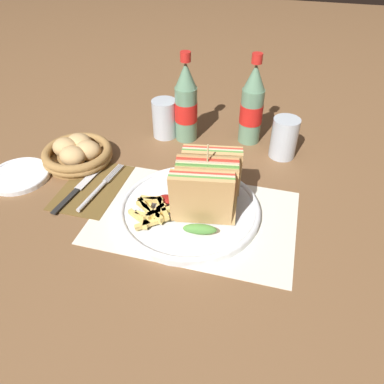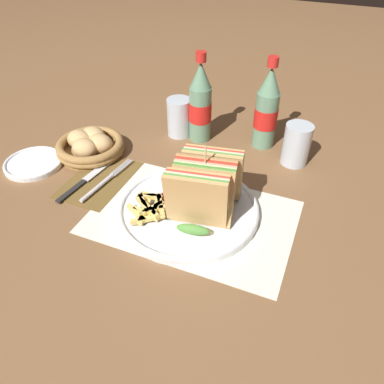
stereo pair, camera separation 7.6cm
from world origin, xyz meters
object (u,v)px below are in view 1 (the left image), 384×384
Objects in this scene: club_sandwich at (207,187)px; glass_far at (165,121)px; fork at (97,190)px; knife at (83,184)px; glass_near at (284,140)px; side_saucer at (19,175)px; coke_bottle_near at (186,104)px; bread_basket at (77,153)px; coke_bottle_far at (252,106)px; plate_main at (189,209)px.

glass_far is (-0.18, 0.29, -0.03)m from club_sandwich.
fork is at bearing 178.12° from club_sandwich.
knife is at bearing 167.83° from fork.
fork is 1.76× the size of glass_near.
side_saucer is (-0.58, -0.25, -0.04)m from glass_near.
knife is 0.94× the size of coke_bottle_near.
side_saucer is (-0.10, -0.10, -0.02)m from bread_basket.
coke_bottle_far is 0.45m from bread_basket.
side_saucer is at bearing -139.75° from coke_bottle_near.
knife is 0.11m from bread_basket.
bread_basket is at bearing 160.50° from plate_main.
plate_main reaches higher than knife.
club_sandwich is at bearing 1.87° from knife.
club_sandwich is 1.75× the size of glass_far.
fork is 0.82× the size of knife.
knife is (-0.26, 0.02, -0.00)m from plate_main.
glass_far is at bearing 45.95° from side_saucer.
coke_bottle_far is at bearing 28.48° from bread_basket.
glass_far is at bearing -179.37° from coke_bottle_near.
plate_main is 0.33m from bread_basket.
club_sandwich is at bearing -1.73° from side_saucer.
fork is 1.06× the size of bread_basket.
glass_near is 0.31m from glass_far.
glass_near is at bearing 64.04° from club_sandwich.
coke_bottle_far is 0.12m from glass_near.
glass_near reaches higher than bread_basket.
fork is at bearing -1.55° from side_saucer.
coke_bottle_far reaches higher than glass_far.
glass_near is at bearing 18.33° from bread_basket.
side_saucer is (-0.32, -0.27, -0.09)m from coke_bottle_near.
glass_far is 0.38m from side_saucer.
glass_far is (0.11, 0.26, 0.04)m from knife.
club_sandwich is at bearing 4.42° from fork.
knife is 0.49m from glass_near.
fork is 0.77× the size of coke_bottle_near.
side_saucer is (-0.49, -0.31, -0.09)m from coke_bottle_far.
coke_bottle_near reaches higher than knife.
coke_bottle_near is at bearing 0.63° from glass_far.
plate_main is at bearing -62.83° from glass_far.
side_saucer is at bearing 178.27° from club_sandwich.
coke_bottle_far is at bearing 150.41° from glass_near.
coke_bottle_far is 2.28× the size of glass_near.
club_sandwich is 1.28× the size of side_saucer.
coke_bottle_near reaches higher than club_sandwich.
coke_bottle_near is (0.17, 0.27, 0.09)m from knife.
fork is 1.28× the size of side_saucer.
plate_main is 0.34m from coke_bottle_far.
fork is 0.43m from coke_bottle_far.
club_sandwich is 0.77× the size of coke_bottle_near.
club_sandwich is 1.06× the size of bread_basket.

